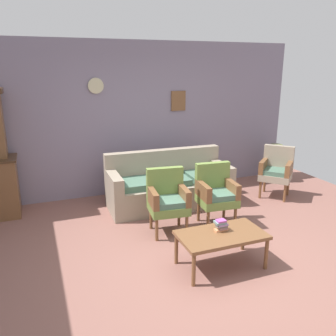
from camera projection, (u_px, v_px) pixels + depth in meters
The scene contains 9 objects.
ground_plane at pixel (191, 259), 4.29m from camera, with size 7.68×7.68×0.00m, color #84564C.
wall_back_with_decor at pixel (131, 119), 6.27m from camera, with size 6.40×0.09×2.70m.
floral_couch at pixel (169, 186), 5.88m from camera, with size 2.05×0.84×0.90m.
armchair_near_couch_end at pixel (167, 198), 4.87m from camera, with size 0.57×0.55×0.90m.
armchair_by_doorway at pixel (216, 192), 5.13m from camera, with size 0.56×0.54×0.90m.
wingback_chair_by_fireplace at pixel (276, 169), 6.24m from camera, with size 0.71×0.71×0.90m.
coffee_table at pixel (221, 237), 4.03m from camera, with size 1.00×0.56×0.42m.
book_stack_on_table at pixel (221, 225), 4.07m from camera, with size 0.16×0.11×0.14m.
floor_vase_by_wall at pixel (275, 163), 7.09m from camera, with size 0.24×0.24×0.76m, color #61663D.
Camera 1 is at (-1.64, -3.45, 2.26)m, focal length 37.52 mm.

